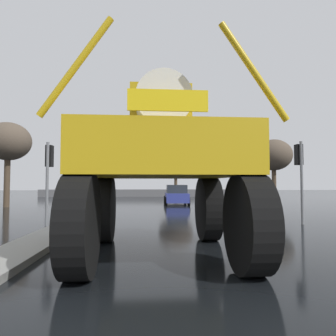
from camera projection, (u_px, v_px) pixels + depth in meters
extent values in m
plane|color=black|center=(168.00, 212.00, 17.90)|extent=(120.00, 120.00, 0.00)
cube|color=gray|center=(29.00, 247.00, 7.52)|extent=(1.16, 9.46, 0.15)
cylinder|color=black|center=(104.00, 209.00, 8.66)|extent=(0.53, 1.80, 1.79)
cylinder|color=black|center=(208.00, 209.00, 8.90)|extent=(0.53, 1.80, 1.79)
cylinder|color=black|center=(80.00, 226.00, 5.26)|extent=(0.53, 1.80, 1.79)
cylinder|color=black|center=(249.00, 224.00, 5.50)|extent=(0.53, 1.80, 1.79)
cube|color=gold|center=(161.00, 156.00, 7.15)|extent=(3.56, 4.20, 0.97)
cube|color=#A98611|center=(160.00, 114.00, 7.63)|extent=(1.45, 1.35, 1.17)
cylinder|color=silver|center=(162.00, 105.00, 6.61)|extent=(1.16, 1.32, 1.13)
cylinder|color=gold|center=(76.00, 67.00, 5.25)|extent=(1.27, 0.15, 1.79)
cylinder|color=gold|center=(254.00, 72.00, 5.50)|extent=(1.27, 0.15, 1.79)
cube|color=yellow|center=(168.00, 100.00, 5.11)|extent=(1.34, 0.07, 0.36)
cube|color=navy|center=(176.00, 197.00, 24.61)|extent=(1.76, 4.12, 0.70)
cube|color=#23282D|center=(176.00, 189.00, 24.50)|extent=(1.59, 2.12, 0.64)
cylinder|color=black|center=(165.00, 199.00, 25.91)|extent=(0.19, 0.60, 0.60)
cylinder|color=black|center=(185.00, 199.00, 25.98)|extent=(0.19, 0.60, 0.60)
cylinder|color=black|center=(166.00, 201.00, 23.22)|extent=(0.19, 0.60, 0.60)
cylinder|color=black|center=(189.00, 201.00, 23.29)|extent=(0.19, 0.60, 0.60)
cylinder|color=slate|center=(47.00, 184.00, 11.83)|extent=(0.11, 0.11, 3.21)
cube|color=black|center=(49.00, 156.00, 12.10)|extent=(0.24, 0.32, 0.84)
sphere|color=#390503|center=(51.00, 150.00, 12.30)|extent=(0.17, 0.17, 0.17)
sphere|color=#3C2403|center=(51.00, 156.00, 12.29)|extent=(0.17, 0.17, 0.17)
sphere|color=green|center=(51.00, 163.00, 12.27)|extent=(0.17, 0.17, 0.17)
cylinder|color=slate|center=(302.00, 183.00, 12.39)|extent=(0.11, 0.11, 3.32)
cube|color=black|center=(299.00, 155.00, 12.66)|extent=(0.24, 0.32, 0.84)
sphere|color=#390503|center=(296.00, 149.00, 12.87)|extent=(0.17, 0.17, 0.17)
sphere|color=#3C2403|center=(296.00, 155.00, 12.85)|extent=(0.17, 0.17, 0.17)
sphere|color=green|center=(297.00, 162.00, 12.84)|extent=(0.17, 0.17, 0.17)
cylinder|color=#473828|center=(7.00, 182.00, 21.38)|extent=(0.39, 0.39, 3.47)
ellipsoid|color=brown|center=(8.00, 141.00, 21.52)|extent=(3.11, 3.11, 2.65)
cylinder|color=#473828|center=(274.00, 185.00, 27.23)|extent=(0.38, 0.38, 3.02)
ellipsoid|color=brown|center=(274.00, 155.00, 27.36)|extent=(3.23, 3.23, 2.74)
cylinder|color=#473828|center=(176.00, 185.00, 39.24)|extent=(0.39, 0.39, 3.02)
ellipsoid|color=brown|center=(176.00, 161.00, 39.39)|extent=(4.38, 4.38, 3.73)
cube|color=#59595B|center=(159.00, 193.00, 38.42)|extent=(29.32, 0.24, 0.90)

